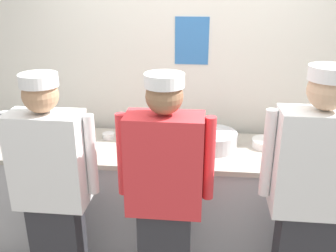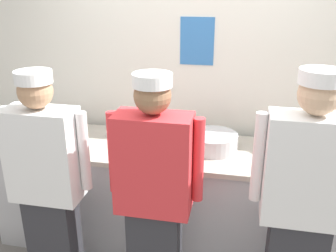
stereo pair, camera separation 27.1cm
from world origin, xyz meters
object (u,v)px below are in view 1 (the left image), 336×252
at_px(chef_center, 165,196).
at_px(mixing_bowl_steel, 213,140).
at_px(chef_near_left, 53,190).
at_px(sheet_tray, 44,141).
at_px(squeeze_bottle_primary, 289,150).
at_px(plate_stack_rear, 265,143).
at_px(chefs_knife, 305,151).
at_px(ramekin_yellow_sauce, 175,139).
at_px(chef_far_right, 311,197).
at_px(ramekin_orange_sauce, 109,135).
at_px(ramekin_red_sauce, 136,150).

xyz_separation_m(chef_center, mixing_bowl_steel, (0.31, 0.74, 0.08)).
bearing_deg(chef_near_left, sheet_tray, 116.96).
xyz_separation_m(chef_center, squeeze_bottle_primary, (0.86, 0.53, 0.12)).
bearing_deg(chef_center, plate_stack_rear, 47.76).
height_order(squeeze_bottle_primary, chefs_knife, squeeze_bottle_primary).
bearing_deg(mixing_bowl_steel, ramekin_yellow_sauce, 164.46).
bearing_deg(plate_stack_rear, mixing_bowl_steel, -170.62).
height_order(chef_far_right, plate_stack_rear, chef_far_right).
bearing_deg(ramekin_orange_sauce, chef_near_left, -100.92).
relative_size(chef_near_left, squeeze_bottle_primary, 7.89).
distance_m(chef_far_right, mixing_bowl_steel, 0.93).
xyz_separation_m(sheet_tray, chefs_knife, (2.14, 0.04, -0.01)).
bearing_deg(sheet_tray, mixing_bowl_steel, 1.57).
xyz_separation_m(chef_far_right, sheet_tray, (-2.00, 0.67, -0.00)).
bearing_deg(ramekin_red_sauce, mixing_bowl_steel, 14.87).
bearing_deg(sheet_tray, ramekin_orange_sauce, 16.13).
xyz_separation_m(chef_center, chef_far_right, (0.91, 0.03, 0.03)).
relative_size(chef_center, chefs_knife, 6.19).
height_order(sheet_tray, ramekin_orange_sauce, ramekin_orange_sauce).
relative_size(mixing_bowl_steel, ramekin_orange_sauce, 3.75).
relative_size(ramekin_yellow_sauce, chefs_knife, 0.40).
relative_size(sheet_tray, ramekin_red_sauce, 5.25).
distance_m(chef_far_right, chefs_knife, 0.73).
xyz_separation_m(sheet_tray, ramekin_yellow_sauce, (1.09, 0.13, 0.01)).
height_order(sheet_tray, ramekin_yellow_sauce, ramekin_yellow_sauce).
bearing_deg(squeeze_bottle_primary, ramekin_orange_sauce, 167.60).
bearing_deg(chef_center, ramekin_red_sauce, 116.67).
bearing_deg(squeeze_bottle_primary, ramekin_yellow_sauce, 161.33).
relative_size(plate_stack_rear, ramekin_red_sauce, 2.42).
relative_size(mixing_bowl_steel, chefs_knife, 1.41).
bearing_deg(chef_far_right, plate_stack_rear, 102.31).
xyz_separation_m(squeeze_bottle_primary, ramekin_orange_sauce, (-1.44, 0.32, -0.08)).
xyz_separation_m(chef_far_right, plate_stack_rear, (-0.17, 0.78, 0.01)).
bearing_deg(ramekin_red_sauce, chef_far_right, -24.74).
bearing_deg(chef_far_right, chefs_knife, 79.57).
bearing_deg(plate_stack_rear, squeeze_bottle_primary, -65.56).
bearing_deg(squeeze_bottle_primary, sheet_tray, 175.09).
height_order(plate_stack_rear, mixing_bowl_steel, mixing_bowl_steel).
distance_m(ramekin_orange_sauce, ramekin_yellow_sauce, 0.58).
xyz_separation_m(chef_center, plate_stack_rear, (0.73, 0.81, 0.05)).
bearing_deg(mixing_bowl_steel, chef_center, -112.45).
height_order(mixing_bowl_steel, squeeze_bottle_primary, squeeze_bottle_primary).
relative_size(chef_near_left, mixing_bowl_steel, 4.32).
xyz_separation_m(mixing_bowl_steel, sheet_tray, (-1.40, -0.04, -0.06)).
distance_m(chef_far_right, ramekin_red_sauce, 1.32).
bearing_deg(mixing_bowl_steel, ramekin_red_sauce, -165.13).
bearing_deg(chefs_knife, ramekin_red_sauce, -172.96).
height_order(ramekin_yellow_sauce, chefs_knife, ramekin_yellow_sauce).
distance_m(chef_far_right, ramekin_orange_sauce, 1.70).
height_order(ramekin_orange_sauce, ramekin_yellow_sauce, ramekin_orange_sauce).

